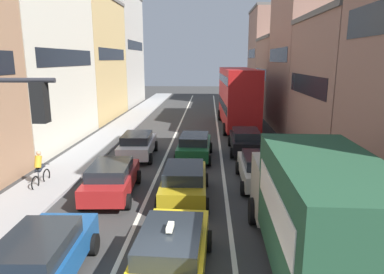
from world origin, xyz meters
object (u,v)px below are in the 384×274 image
sedan_centre_lane_second (184,181)px  bus_mid_queue_primary (237,95)px  sedan_left_lane_front (40,258)px  wagon_left_lane_second (111,178)px  removalist_box_truck (313,208)px  hatchback_centre_lane_third (194,146)px  wagon_right_lane_far (245,140)px  taxi_centre_lane_front (171,252)px  cyclist_on_sidewalk (40,169)px  sedan_right_lane_behind_truck (260,168)px  sedan_left_lane_third (138,144)px

sedan_centre_lane_second → bus_mid_queue_primary: size_ratio=0.41×
sedan_left_lane_front → wagon_left_lane_second: bearing=-3.6°
sedan_left_lane_front → wagon_left_lane_second: size_ratio=0.99×
wagon_left_lane_second → sedan_centre_lane_second: bearing=-97.3°
removalist_box_truck → bus_mid_queue_primary: bus_mid_queue_primary is taller
hatchback_centre_lane_third → wagon_right_lane_far: same height
hatchback_centre_lane_third → wagon_left_lane_second: bearing=152.3°
sedan_left_lane_front → wagon_left_lane_second: same height
sedan_centre_lane_second → wagon_left_lane_second: size_ratio=0.98×
taxi_centre_lane_front → hatchback_centre_lane_third: 11.60m
hatchback_centre_lane_third → wagon_right_lane_far: bearing=-61.1°
wagon_left_lane_second → cyclist_on_sidewalk: cyclist_on_sidewalk is taller
wagon_left_lane_second → bus_mid_queue_primary: 17.09m
sedan_centre_lane_second → hatchback_centre_lane_third: 6.12m
taxi_centre_lane_front → sedan_centre_lane_second: bearing=2.7°
taxi_centre_lane_front → wagon_right_lane_far: bearing=-11.8°
sedan_centre_lane_second → wagon_left_lane_second: 3.17m
wagon_left_lane_second → sedan_right_lane_behind_truck: (6.63, 1.71, 0.00)m
sedan_left_lane_front → sedan_centre_lane_second: 6.78m
bus_mid_queue_primary → sedan_left_lane_front: bearing=161.0°
removalist_box_truck → wagon_right_lane_far: bearing=2.8°
removalist_box_truck → sedan_left_lane_third: bearing=32.8°
removalist_box_truck → cyclist_on_sidewalk: (-10.57, 6.21, -1.12)m
sedan_left_lane_third → cyclist_on_sidewalk: (-3.51, -5.15, 0.05)m
sedan_left_lane_third → wagon_left_lane_second: bearing=178.5°
sedan_left_lane_front → cyclist_on_sidewalk: (-3.46, 7.03, 0.05)m
sedan_left_lane_front → sedan_right_lane_behind_truck: 10.36m
sedan_left_lane_front → sedan_right_lane_behind_truck: (6.78, 7.83, 0.00)m
hatchback_centre_lane_third → wagon_right_lane_far: 3.58m
sedan_left_lane_front → sedan_centre_lane_second: size_ratio=1.01×
wagon_right_lane_far → removalist_box_truck: bearing=-177.4°
wagon_right_lane_far → bus_mid_queue_primary: size_ratio=0.41×
sedan_centre_lane_second → sedan_right_lane_behind_truck: same height
removalist_box_truck → wagon_right_lane_far: size_ratio=1.79×
sedan_centre_lane_second → hatchback_centre_lane_third: bearing=-2.6°
removalist_box_truck → bus_mid_queue_primary: size_ratio=0.73×
taxi_centre_lane_front → sedan_centre_lane_second: taxi_centre_lane_front is taller
wagon_right_lane_far → sedan_right_lane_behind_truck: bearing=-178.4°
wagon_left_lane_second → hatchback_centre_lane_third: same height
hatchback_centre_lane_third → bus_mid_queue_primary: bearing=-16.8°
removalist_box_truck → sedan_right_lane_behind_truck: (-0.33, 7.01, -1.18)m
removalist_box_truck → cyclist_on_sidewalk: size_ratio=4.47×
sedan_right_lane_behind_truck → bus_mid_queue_primary: bus_mid_queue_primary is taller
wagon_right_lane_far → hatchback_centre_lane_third: bearing=117.8°
cyclist_on_sidewalk → sedan_centre_lane_second: bearing=-98.1°
sedan_left_lane_third → cyclist_on_sidewalk: size_ratio=2.53×
removalist_box_truck → sedan_centre_lane_second: (-3.79, 5.10, -1.18)m
hatchback_centre_lane_third → sedan_left_lane_third: 3.45m
sedan_left_lane_front → wagon_left_lane_second: (0.16, 6.12, 0.00)m
removalist_box_truck → hatchback_centre_lane_third: bearing=18.8°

